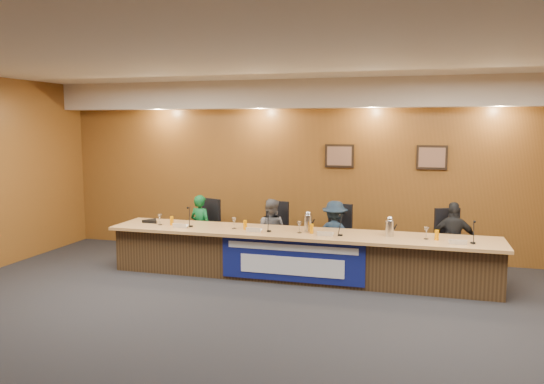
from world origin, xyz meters
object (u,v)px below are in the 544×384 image
at_px(banner, 292,261).
at_px(speakerphone, 151,221).
at_px(panelist_c, 335,236).
at_px(carafe_mid, 308,223).
at_px(panelist_d, 453,241).
at_px(panelist_a, 201,228).
at_px(office_chair_b, 272,237).
at_px(carafe_right, 390,228).
at_px(panelist_b, 271,232).
at_px(dais_body, 298,256).
at_px(office_chair_c, 335,240).
at_px(office_chair_d, 453,247).
at_px(office_chair_a, 203,233).

xyz_separation_m(banner, speakerphone, (-2.58, 0.46, 0.40)).
relative_size(panelist_c, carafe_mid, 4.43).
xyz_separation_m(panelist_c, carafe_mid, (-0.32, -0.62, 0.30)).
bearing_deg(panelist_d, panelist_a, -1.51).
xyz_separation_m(office_chair_b, carafe_mid, (0.78, -0.72, 0.40)).
distance_m(carafe_mid, carafe_right, 1.25).
relative_size(panelist_b, carafe_right, 4.85).
xyz_separation_m(panelist_a, panelist_d, (4.27, 0.00, 0.02)).
relative_size(panelist_c, panelist_d, 0.96).
bearing_deg(panelist_c, panelist_a, 5.47).
xyz_separation_m(dais_body, panelist_d, (2.35, 0.62, 0.26)).
xyz_separation_m(panelist_c, panelist_d, (1.87, 0.00, 0.03)).
distance_m(panelist_a, office_chair_c, 2.41).
relative_size(panelist_b, office_chair_b, 2.41).
distance_m(banner, carafe_right, 1.55).
bearing_deg(panelist_c, panelist_d, -174.53).
xyz_separation_m(panelist_a, carafe_mid, (2.08, -0.62, 0.29)).
bearing_deg(office_chair_d, carafe_right, -167.91).
xyz_separation_m(office_chair_a, office_chair_b, (1.30, 0.00, 0.00)).
bearing_deg(panelist_a, panelist_d, -164.69).
bearing_deg(banner, office_chair_b, 118.68).
bearing_deg(office_chair_d, office_chair_c, 155.21).
xyz_separation_m(office_chair_a, office_chair_d, (4.27, 0.00, 0.00)).
bearing_deg(carafe_right, carafe_mid, -179.75).
xyz_separation_m(dais_body, office_chair_b, (-0.62, 0.72, 0.13)).
height_order(panelist_d, office_chair_c, panelist_d).
xyz_separation_m(panelist_d, office_chair_a, (-4.27, 0.10, -0.13)).
height_order(panelist_b, speakerphone, panelist_b).
xyz_separation_m(banner, office_chair_c, (0.48, 1.13, 0.10)).
height_order(panelist_b, office_chair_d, panelist_b).
height_order(panelist_a, office_chair_a, panelist_a).
xyz_separation_m(banner, carafe_mid, (0.16, 0.42, 0.50)).
relative_size(banner, carafe_right, 9.23).
bearing_deg(office_chair_d, office_chair_b, 155.21).
distance_m(panelist_c, carafe_right, 1.14).
relative_size(office_chair_c, carafe_right, 2.01).
relative_size(panelist_c, speakerphone, 3.64).
xyz_separation_m(panelist_a, panelist_c, (2.40, 0.00, -0.01)).
distance_m(banner, office_chair_b, 1.29).
bearing_deg(carafe_right, speakerphone, 179.46).
bearing_deg(dais_body, office_chair_d, 16.93).
distance_m(panelist_a, panelist_b, 1.30).
relative_size(panelist_b, office_chair_c, 2.41).
bearing_deg(panelist_c, banner, 70.34).
xyz_separation_m(office_chair_c, speakerphone, (-3.06, -0.67, 0.30)).
height_order(banner, panelist_d, panelist_d).
bearing_deg(banner, panelist_c, 64.87).
relative_size(panelist_d, speakerphone, 3.81).
bearing_deg(panelist_d, banner, 22.16).
bearing_deg(panelist_a, office_chair_a, -74.69).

